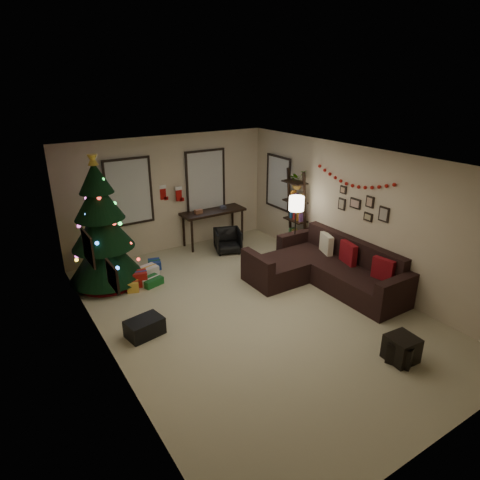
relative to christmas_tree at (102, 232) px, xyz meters
name	(u,v)px	position (x,y,z in m)	size (l,w,h in m)	color
floor	(253,311)	(1.87, -2.48, -1.12)	(7.00, 7.00, 0.00)	tan
ceiling	(255,161)	(1.87, -2.48, 1.58)	(7.00, 7.00, 0.00)	white
wall_back	(169,194)	(1.87, 1.02, 0.23)	(5.00, 5.00, 0.00)	#C7B598
wall_front	(450,349)	(1.87, -5.98, 0.23)	(5.00, 5.00, 0.00)	#C7B598
wall_left	(104,278)	(-0.63, -2.48, 0.23)	(7.00, 7.00, 0.00)	#C7B598
wall_right	(359,216)	(4.37, -2.48, 0.23)	(7.00, 7.00, 0.00)	#C7B598
window_back_left	(129,192)	(0.92, 0.99, 0.43)	(1.05, 0.06, 1.50)	#728CB2
window_back_right	(205,181)	(2.82, 0.99, 0.43)	(1.05, 0.06, 1.50)	#728CB2
window_right_wall	(279,182)	(4.34, 0.07, 0.38)	(0.06, 0.90, 1.30)	#728CB2
christmas_tree	(102,232)	(0.00, 0.00, 0.00)	(1.45, 1.45, 2.70)	black
presents	(134,277)	(0.45, -0.25, -1.00)	(1.50, 1.01, 0.30)	maroon
sofa	(325,270)	(3.69, -2.34, -0.82)	(2.00, 2.89, 0.90)	black
pillow_red_a	(383,269)	(4.08, -3.42, -0.48)	(0.11, 0.41, 0.41)	maroon
pillow_red_b	(348,253)	(4.08, -2.57, -0.48)	(0.12, 0.45, 0.45)	maroon
pillow_cream	(326,244)	(4.08, -1.95, -0.49)	(0.12, 0.43, 0.43)	beige
ottoman_near	(401,349)	(2.92, -4.78, -0.92)	(0.41, 0.41, 0.39)	black
ottoman_far	(401,352)	(2.89, -4.81, -0.95)	(0.35, 0.35, 0.33)	black
desk	(213,214)	(2.87, 0.74, -0.36)	(1.59, 0.57, 0.86)	black
desk_chair	(228,241)	(2.89, 0.09, -0.84)	(0.55, 0.51, 0.56)	black
bookshelf	(296,214)	(4.17, -0.84, -0.15)	(0.30, 0.58, 2.00)	black
potted_plant	(298,177)	(4.17, -0.82, 0.72)	(0.49, 0.43, 0.55)	#4C4C4C
floor_lamp	(296,208)	(3.82, -1.23, 0.16)	(0.32, 0.32, 1.53)	black
art_map	(88,248)	(-0.61, -1.59, 0.36)	(0.04, 0.60, 0.50)	black
art_abstract	(113,276)	(-0.61, -2.85, 0.41)	(0.04, 0.45, 0.35)	black
gallery	(362,206)	(4.35, -2.55, 0.45)	(0.03, 1.25, 0.54)	black
garland	(353,180)	(4.32, -2.28, 0.93)	(0.08, 1.90, 0.30)	#A5140C
stocking_left	(163,192)	(1.72, 1.03, 0.30)	(0.20, 0.05, 0.36)	#990F0C
stocking_right	(179,194)	(2.05, 0.88, 0.25)	(0.20, 0.05, 0.36)	#990F0C
storage_bin	(145,327)	(-0.03, -2.13, -0.97)	(0.58, 0.38, 0.29)	black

